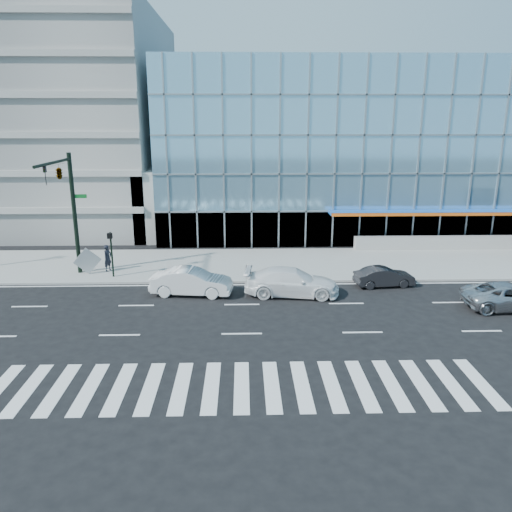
# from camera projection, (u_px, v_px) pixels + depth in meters

# --- Properties ---
(ground) EXTENTS (160.00, 160.00, 0.00)m
(ground) POSITION_uv_depth(u_px,v_px,m) (242.00, 305.00, 28.45)
(ground) COLOR black
(ground) RESTS_ON ground
(sidewalk) EXTENTS (120.00, 8.00, 0.15)m
(sidewalk) POSITION_uv_depth(u_px,v_px,m) (242.00, 264.00, 36.13)
(sidewalk) COLOR gray
(sidewalk) RESTS_ON ground
(theatre_building) EXTENTS (42.00, 26.00, 15.00)m
(theatre_building) POSITION_uv_depth(u_px,v_px,m) (376.00, 146.00, 51.85)
(theatre_building) COLOR #7FB6D3
(theatre_building) RESTS_ON ground
(parking_garage) EXTENTS (24.00, 24.00, 20.00)m
(parking_garage) POSITION_uv_depth(u_px,v_px,m) (43.00, 121.00, 50.31)
(parking_garage) COLOR gray
(parking_garage) RESTS_ON ground
(ramp_block) EXTENTS (6.00, 8.00, 6.00)m
(ramp_block) POSITION_uv_depth(u_px,v_px,m) (175.00, 202.00, 44.83)
(ramp_block) COLOR gray
(ramp_block) RESTS_ON ground
(tower_backdrop) EXTENTS (14.00, 14.00, 48.00)m
(tower_backdrop) POSITION_uv_depth(u_px,v_px,m) (73.00, 38.00, 88.69)
(tower_backdrop) COLOR gray
(tower_backdrop) RESTS_ON ground
(traffic_signal) EXTENTS (1.14, 5.74, 8.00)m
(traffic_signal) POSITION_uv_depth(u_px,v_px,m) (64.00, 187.00, 30.92)
(traffic_signal) COLOR black
(traffic_signal) RESTS_ON sidewalk
(ped_signal_post) EXTENTS (0.30, 0.33, 3.00)m
(ped_signal_post) POSITION_uv_depth(u_px,v_px,m) (111.00, 248.00, 32.42)
(ped_signal_post) COLOR black
(ped_signal_post) RESTS_ON sidewalk
(silver_suv) EXTENTS (5.25, 2.50, 1.45)m
(silver_suv) POSITION_uv_depth(u_px,v_px,m) (511.00, 296.00, 27.68)
(silver_suv) COLOR #BCBDC1
(silver_suv) RESTS_ON ground
(white_suv) EXTENTS (5.84, 2.84, 1.64)m
(white_suv) POSITION_uv_depth(u_px,v_px,m) (292.00, 282.00, 29.79)
(white_suv) COLOR white
(white_suv) RESTS_ON ground
(white_sedan) EXTENTS (5.03, 2.26, 1.60)m
(white_sedan) POSITION_uv_depth(u_px,v_px,m) (191.00, 282.00, 29.89)
(white_sedan) COLOR silver
(white_sedan) RESTS_ON ground
(dark_sedan) EXTENTS (3.86, 1.72, 1.23)m
(dark_sedan) POSITION_uv_depth(u_px,v_px,m) (384.00, 277.00, 31.40)
(dark_sedan) COLOR black
(dark_sedan) RESTS_ON ground
(pedestrian) EXTENTS (0.67, 0.79, 1.82)m
(pedestrian) POSITION_uv_depth(u_px,v_px,m) (108.00, 258.00, 34.00)
(pedestrian) COLOR black
(pedestrian) RESTS_ON sidewalk
(tilted_panel) EXTENTS (1.76, 0.66, 1.84)m
(tilted_panel) POSITION_uv_depth(u_px,v_px,m) (87.00, 261.00, 33.27)
(tilted_panel) COLOR #A9A9A9
(tilted_panel) RESTS_ON sidewalk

